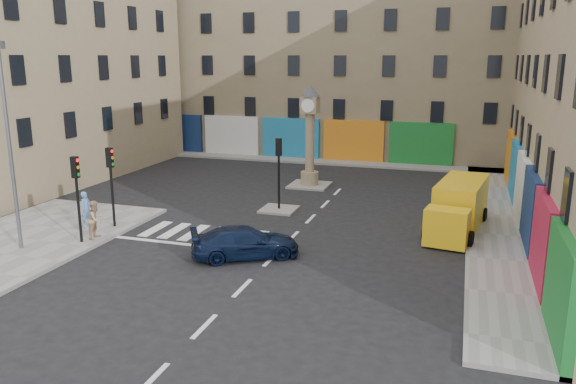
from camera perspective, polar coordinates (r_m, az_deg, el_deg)
The scene contains 16 objects.
ground at distance 21.64m, azimuth -2.65°, elevation -7.73°, with size 120.00×120.00×0.00m, color black.
sidewalk_right at distance 29.97m, azimuth 20.17°, elevation -2.33°, with size 2.60×30.00×0.15m, color gray.
sidewalk_far at distance 43.25m, azimuth 2.54°, elevation 3.21°, with size 32.00×2.40×0.15m, color gray.
island_near at distance 29.42m, azimuth -0.93°, elevation -1.79°, with size 1.80×1.80×0.12m, color gray.
island_far at distance 34.99m, azimuth 2.19°, elevation 0.70°, with size 2.40×2.40×0.12m, color gray.
building_far at distance 48.18m, azimuth 4.51°, elevation 14.32°, with size 32.00×10.00×17.00m, color #7D7053.
building_left at distance 40.40m, azimuth -23.04°, elevation 12.03°, with size 8.00×20.00×15.00m, color #947C60.
traffic_light_left_near at distance 25.04m, azimuth -20.67°, elevation 0.62°, with size 0.28×0.22×3.70m.
traffic_light_left_far at distance 26.92m, azimuth -17.55°, elevation 1.72°, with size 0.28×0.22×3.70m.
traffic_light_island at distance 28.85m, azimuth -0.95°, elevation 3.06°, with size 0.28×0.22×3.70m.
lamp_post at distance 24.89m, azimuth -26.54°, elevation 5.08°, with size 0.50×0.25×8.30m.
clock_pillar at distance 34.38m, azimuth 2.24°, elevation 6.38°, with size 1.20×1.20×6.10m.
navy_sedan at distance 22.61m, azimuth -4.37°, elevation -5.12°, with size 1.75×4.30×1.25m, color black.
yellow_van at distance 27.06m, azimuth 16.95°, elevation -1.45°, with size 2.82×6.38×2.24m.
pedestrian_blue at distance 27.74m, azimuth -19.83°, elevation -1.62°, with size 0.60×0.39×1.64m, color #5389BE.
pedestrian_tan at distance 25.75m, azimuth -18.96°, elevation -2.65°, with size 0.82×0.64×1.68m, color tan.
Camera 1 is at (7.04, -18.89, 7.87)m, focal length 35.00 mm.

